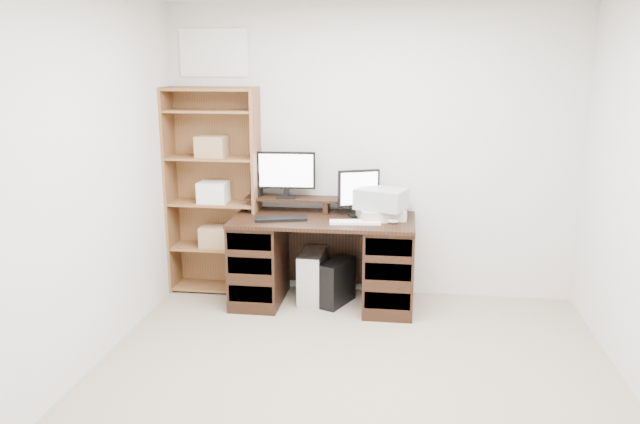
% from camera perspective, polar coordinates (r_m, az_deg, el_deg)
% --- Properties ---
extents(room, '(3.54, 4.04, 2.54)m').
position_cam_1_polar(room, '(3.41, 2.66, 0.77)').
color(room, gray).
rests_on(room, ground).
extents(desk, '(1.50, 0.70, 0.75)m').
position_cam_1_polar(desk, '(5.25, 0.32, -4.35)').
color(desk, black).
rests_on(desk, ground).
extents(riser_shelf, '(1.40, 0.22, 0.12)m').
position_cam_1_polar(riser_shelf, '(5.33, 0.61, 0.98)').
color(riser_shelf, black).
rests_on(riser_shelf, desk).
extents(monitor_wide, '(0.50, 0.14, 0.39)m').
position_cam_1_polar(monitor_wide, '(5.33, -3.10, 3.66)').
color(monitor_wide, black).
rests_on(monitor_wide, riser_shelf).
extents(monitor_small, '(0.34, 0.19, 0.39)m').
position_cam_1_polar(monitor_small, '(5.19, 3.56, 1.94)').
color(monitor_small, black).
rests_on(monitor_small, desk).
extents(speaker, '(0.10, 0.10, 0.22)m').
position_cam_1_polar(speaker, '(5.42, -5.82, 2.57)').
color(speaker, black).
rests_on(speaker, riser_shelf).
extents(keyboard_black, '(0.44, 0.25, 0.02)m').
position_cam_1_polar(keyboard_black, '(5.08, -3.61, -0.62)').
color(keyboard_black, black).
rests_on(keyboard_black, desk).
extents(keyboard_white, '(0.42, 0.16, 0.02)m').
position_cam_1_polar(keyboard_white, '(4.98, 3.22, -0.94)').
color(keyboard_white, white).
rests_on(keyboard_white, desk).
extents(mouse, '(0.10, 0.08, 0.04)m').
position_cam_1_polar(mouse, '(5.01, 6.67, -0.84)').
color(mouse, white).
rests_on(mouse, desk).
extents(printer, '(0.42, 0.37, 0.09)m').
position_cam_1_polar(printer, '(5.12, 5.59, -0.18)').
color(printer, '#BAB0A2').
rests_on(printer, desk).
extents(basket, '(0.46, 0.39, 0.17)m').
position_cam_1_polar(basket, '(5.09, 5.62, 1.21)').
color(basket, '#9FA5AA').
rests_on(basket, printer).
extents(tower_silver, '(0.21, 0.44, 0.43)m').
position_cam_1_polar(tower_silver, '(5.38, -0.69, -5.85)').
color(tower_silver, silver).
rests_on(tower_silver, ground).
extents(tower_black, '(0.30, 0.41, 0.38)m').
position_cam_1_polar(tower_black, '(5.30, 1.52, -6.44)').
color(tower_black, black).
rests_on(tower_black, ground).
extents(bookshelf, '(0.80, 0.30, 1.80)m').
position_cam_1_polar(bookshelf, '(5.53, -9.65, 2.04)').
color(bookshelf, '#915D33').
rests_on(bookshelf, ground).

